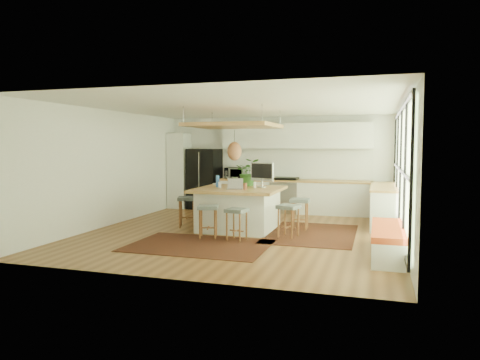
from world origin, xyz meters
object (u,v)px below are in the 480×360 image
(stool_right_front, at_px, (288,220))
(microwave, at_px, (236,172))
(stool_right_back, at_px, (300,214))
(laptop, at_px, (235,184))
(monitor, at_px, (262,176))
(stool_near_left, at_px, (208,221))
(stool_near_right, at_px, (237,223))
(stool_left_side, at_px, (187,212))
(island_plant, at_px, (249,175))
(island, at_px, (239,209))
(fridge, at_px, (205,178))

(stool_right_front, bearing_deg, microwave, 123.36)
(stool_right_back, relative_size, laptop, 1.93)
(stool_right_front, xyz_separation_m, monitor, (-0.78, 0.87, 0.83))
(stool_near_left, height_order, stool_right_back, stool_right_back)
(stool_near_right, bearing_deg, stool_left_side, 144.83)
(stool_near_left, xyz_separation_m, island_plant, (0.37, 1.70, 0.83))
(island, xyz_separation_m, stool_right_back, (1.30, 0.39, -0.11))
(fridge, distance_m, laptop, 3.72)
(stool_near_right, bearing_deg, stool_near_left, 174.36)
(stool_right_front, distance_m, monitor, 1.44)
(fridge, relative_size, stool_left_side, 2.54)
(island, distance_m, laptop, 0.67)
(stool_left_side, xyz_separation_m, monitor, (1.67, 0.40, 0.83))
(stool_right_front, distance_m, laptop, 1.42)
(fridge, distance_m, stool_right_back, 4.10)
(island, distance_m, microwave, 3.05)
(laptop, height_order, monitor, monitor)
(stool_near_left, bearing_deg, stool_left_side, 131.74)
(stool_left_side, bearing_deg, stool_near_right, -35.17)
(fridge, xyz_separation_m, laptop, (1.96, -3.16, 0.12))
(island_plant, bearing_deg, microwave, 115.07)
(stool_right_back, xyz_separation_m, monitor, (-0.86, -0.08, 0.83))
(stool_near_left, bearing_deg, island_plant, 77.80)
(stool_near_left, distance_m, stool_right_front, 1.64)
(stool_near_left, bearing_deg, microwave, 99.71)
(stool_right_front, relative_size, island_plant, 1.04)
(island_plant, bearing_deg, stool_near_right, -81.57)
(fridge, bearing_deg, stool_right_back, -31.98)
(stool_right_back, bearing_deg, island, -163.20)
(stool_left_side, xyz_separation_m, island_plant, (1.28, 0.67, 0.83))
(stool_near_right, bearing_deg, fridge, 119.64)
(stool_near_left, distance_m, stool_right_back, 2.20)
(fridge, xyz_separation_m, stool_left_side, (0.73, -2.90, -0.57))
(stool_right_back, relative_size, monitor, 1.12)
(laptop, height_order, microwave, microwave)
(stool_near_left, height_order, microwave, microwave)
(fridge, height_order, stool_near_left, fridge)
(stool_right_back, bearing_deg, stool_left_side, -169.39)
(stool_right_front, bearing_deg, island_plant, 135.80)
(stool_near_right, bearing_deg, laptop, 110.26)
(fridge, relative_size, stool_near_right, 2.79)
(island, bearing_deg, stool_left_side, -176.24)
(laptop, bearing_deg, stool_near_right, -80.88)
(stool_right_front, relative_size, stool_right_back, 0.97)
(stool_right_back, height_order, island_plant, island_plant)
(microwave, bearing_deg, fridge, 176.36)
(stool_near_right, relative_size, monitor, 1.04)
(fridge, distance_m, stool_near_left, 4.29)
(island_plant, bearing_deg, stool_near_left, -102.20)
(stool_near_right, distance_m, stool_right_back, 1.85)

